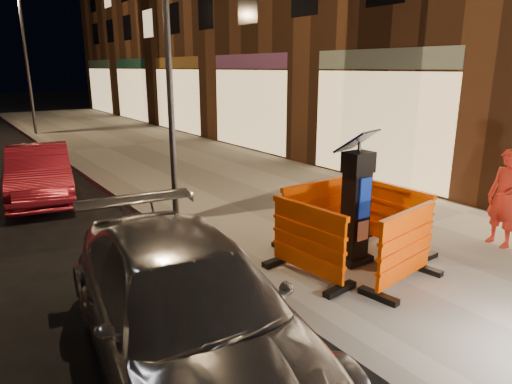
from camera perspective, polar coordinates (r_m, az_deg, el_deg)
ground_plane at (r=6.77m, az=-0.75°, el=-11.93°), size 120.00×120.00×0.00m
sidewalk at (r=8.63m, az=16.08°, el=-5.81°), size 6.00×60.00×0.15m
kerb at (r=6.73m, az=-0.76°, el=-11.36°), size 0.30×60.00×0.15m
parking_kiosk at (r=7.08m, az=12.39°, el=-1.22°), size 0.66×0.66×1.95m
barrier_front at (r=6.65m, az=18.18°, el=-6.69°), size 1.47×0.78×1.09m
barrier_back at (r=7.85m, az=7.16°, el=-2.64°), size 1.40×0.59×1.09m
barrier_kerbside at (r=6.58m, az=6.47°, el=-6.20°), size 0.71×1.45×1.09m
barrier_bldgside at (r=7.90m, az=16.94°, el=-3.08°), size 0.62×1.41×1.09m
car_silver at (r=5.28m, az=-8.32°, el=-20.77°), size 2.58×5.00×1.39m
car_red at (r=12.27m, az=-25.10°, el=-0.79°), size 2.01×4.09×1.29m
man at (r=8.70m, az=28.68°, el=-0.65°), size 0.50×0.67×1.67m
street_lamp_mid at (r=8.77m, az=-10.86°, el=15.40°), size 0.12×0.12×6.00m
street_lamp_far at (r=23.27m, az=-26.68°, el=13.89°), size 0.12×0.12×6.00m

